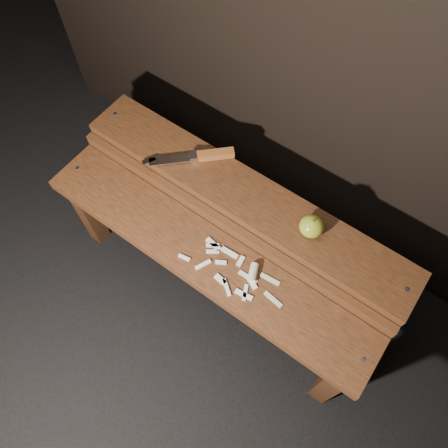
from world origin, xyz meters
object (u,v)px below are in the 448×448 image
Objects in this scene: bench_front_tier at (202,264)px; knife at (204,156)px; bench_rear_tier at (242,207)px; apple at (312,226)px.

knife is (-0.19, 0.26, 0.16)m from bench_front_tier.
knife is (-0.19, 0.04, 0.10)m from bench_rear_tier.
apple reaches higher than bench_front_tier.
bench_front_tier is 15.22× the size of apple.
bench_front_tier is 0.36m from knife.
knife is at bearing 168.98° from bench_rear_tier.
apple reaches higher than knife.
apple is 0.43m from knife.
bench_front_tier is 0.23m from bench_rear_tier.
apple reaches higher than bench_rear_tier.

